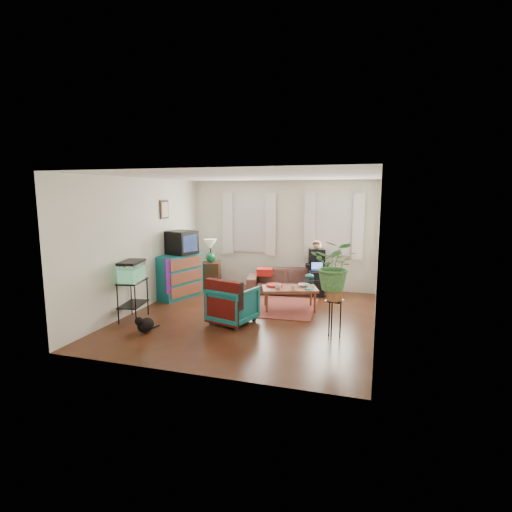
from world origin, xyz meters
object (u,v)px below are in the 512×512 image
(dresser, at_px, (178,276))
(armchair, at_px, (233,303))
(side_table, at_px, (211,275))
(aquarium_stand, at_px, (133,300))
(coffee_table, at_px, (290,298))
(sofa, at_px, (288,277))
(plant_stand, at_px, (334,319))

(dresser, relative_size, armchair, 1.46)
(side_table, relative_size, armchair, 0.86)
(side_table, height_order, aquarium_stand, aquarium_stand)
(aquarium_stand, xyz_separation_m, coffee_table, (2.61, 1.47, -0.14))
(sofa, distance_m, plant_stand, 3.04)
(aquarium_stand, bearing_deg, dresser, 78.79)
(sofa, distance_m, armchair, 2.48)
(sofa, relative_size, aquarium_stand, 2.58)
(sofa, bearing_deg, armchair, -113.06)
(coffee_table, bearing_deg, side_table, 131.34)
(plant_stand, bearing_deg, dresser, 156.31)
(sofa, height_order, plant_stand, sofa)
(sofa, height_order, dresser, dresser)
(dresser, distance_m, armchair, 2.24)
(sofa, relative_size, armchair, 2.55)
(coffee_table, bearing_deg, aquarium_stand, -169.70)
(aquarium_stand, xyz_separation_m, armchair, (1.81, 0.37, 0.00))
(sofa, bearing_deg, side_table, 169.22)
(plant_stand, bearing_deg, armchair, 171.53)
(armchair, xyz_separation_m, plant_stand, (1.81, -0.27, -0.05))
(side_table, distance_m, aquarium_stand, 2.77)
(side_table, bearing_deg, armchair, -58.40)
(sofa, distance_m, aquarium_stand, 3.61)
(side_table, distance_m, plant_stand, 4.21)
(dresser, height_order, armchair, dresser)
(sofa, bearing_deg, coffee_table, -88.29)
(coffee_table, height_order, plant_stand, plant_stand)
(armchair, height_order, plant_stand, armchair)
(dresser, bearing_deg, plant_stand, -6.40)
(dresser, distance_m, coffee_table, 2.62)
(aquarium_stand, bearing_deg, armchair, 0.61)
(armchair, distance_m, plant_stand, 1.83)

